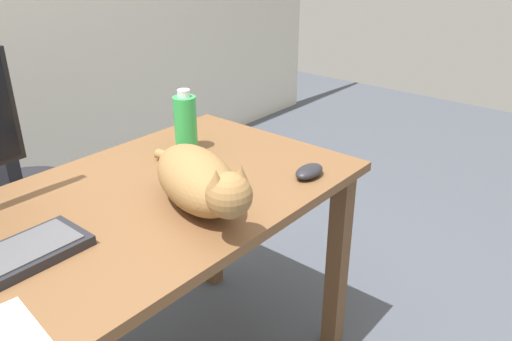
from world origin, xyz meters
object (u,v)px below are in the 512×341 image
object	(u,v)px
office_chair	(17,223)
cat	(199,180)
water_bottle	(185,123)
computer_mouse	(309,171)

from	to	relation	value
office_chair	cat	world-z (taller)	cat
cat	water_bottle	size ratio (longest dim) A/B	2.69
office_chair	water_bottle	world-z (taller)	water_bottle
computer_mouse	cat	bearing A→B (deg)	161.22
office_chair	computer_mouse	world-z (taller)	office_chair
office_chair	water_bottle	bearing A→B (deg)	-60.31
office_chair	water_bottle	distance (m)	0.84
cat	water_bottle	world-z (taller)	water_bottle
office_chair	water_bottle	xyz separation A→B (m)	(0.35, -0.62, 0.46)
cat	office_chair	bearing A→B (deg)	96.32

